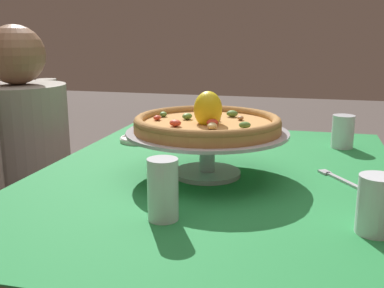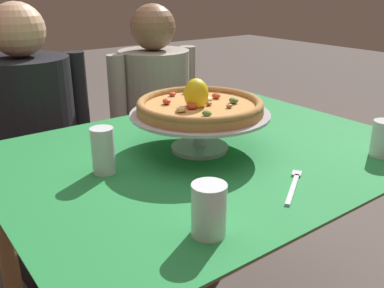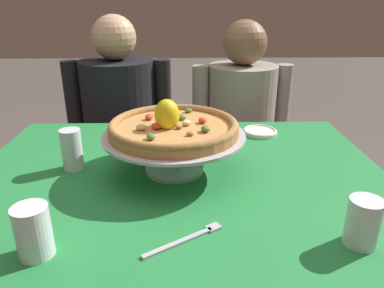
% 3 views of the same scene
% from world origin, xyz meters
% --- Properties ---
extents(dining_table, '(1.24, 0.95, 0.75)m').
position_xyz_m(dining_table, '(0.00, 0.00, 0.64)').
color(dining_table, olive).
rests_on(dining_table, ground).
extents(pizza_stand, '(0.42, 0.42, 0.12)m').
position_xyz_m(pizza_stand, '(-0.02, 0.02, 0.83)').
color(pizza_stand, '#B7B7C1').
rests_on(pizza_stand, dining_table).
extents(pizza, '(0.38, 0.38, 0.11)m').
position_xyz_m(pizza, '(-0.02, 0.02, 0.89)').
color(pizza, '#BC8447').
rests_on(pizza, pizza_stand).
extents(water_glass_front_left, '(0.07, 0.07, 0.11)m').
position_xyz_m(water_glass_front_left, '(-0.29, -0.36, 0.79)').
color(water_glass_front_left, white).
rests_on(water_glass_front_left, dining_table).
extents(water_glass_front_right, '(0.07, 0.07, 0.11)m').
position_xyz_m(water_glass_front_right, '(0.39, -0.34, 0.79)').
color(water_glass_front_right, white).
rests_on(water_glass_front_right, dining_table).
extents(water_glass_side_left, '(0.06, 0.06, 0.13)m').
position_xyz_m(water_glass_side_left, '(-0.32, 0.04, 0.80)').
color(water_glass_side_left, white).
rests_on(water_glass_side_left, dining_table).
extents(side_plate, '(0.13, 0.13, 0.02)m').
position_xyz_m(side_plate, '(0.31, 0.34, 0.75)').
color(side_plate, white).
rests_on(side_plate, dining_table).
extents(dinner_fork, '(0.18, 0.12, 0.01)m').
position_xyz_m(dinner_fork, '(0.02, -0.32, 0.75)').
color(dinner_fork, '#B7B7C1').
rests_on(dinner_fork, dining_table).
extents(diner_left, '(0.51, 0.38, 1.16)m').
position_xyz_m(diner_left, '(-0.30, 0.77, 0.57)').
color(diner_left, black).
rests_on(diner_left, ground).
extents(diner_right, '(0.50, 0.36, 1.14)m').
position_xyz_m(diner_right, '(0.30, 0.79, 0.55)').
color(diner_right, maroon).
rests_on(diner_right, ground).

